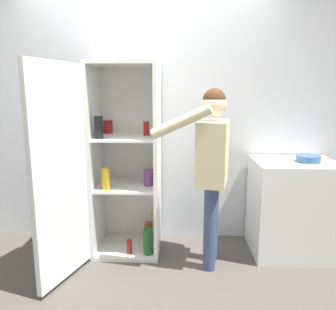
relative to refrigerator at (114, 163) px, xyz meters
name	(u,v)px	position (x,y,z in m)	size (l,w,h in m)	color
ground_plane	(138,285)	(0.27, -0.55, -0.89)	(12.00, 12.00, 0.00)	#4C4742
wall_back	(148,118)	(0.27, 0.43, 0.39)	(7.00, 0.06, 2.55)	silver
refrigerator	(114,163)	(0.00, 0.00, 0.00)	(0.86, 1.18, 1.80)	white
person	(212,157)	(0.88, -0.19, 0.10)	(0.68, 0.56, 1.57)	#384770
counter	(292,207)	(1.68, 0.08, -0.44)	(0.75, 0.61, 0.90)	white
bowl	(308,159)	(1.78, 0.04, 0.05)	(0.22, 0.22, 0.06)	#335B8E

